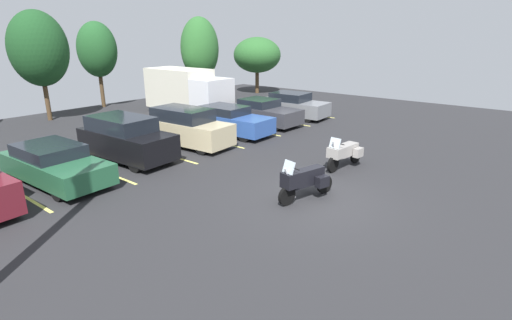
% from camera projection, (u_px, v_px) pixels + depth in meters
% --- Properties ---
extents(ground, '(44.00, 44.00, 0.10)m').
position_uv_depth(ground, '(315.00, 201.00, 12.62)').
color(ground, '#262628').
extents(motorcycle_touring, '(2.26, 1.04, 1.45)m').
position_uv_depth(motorcycle_touring, '(305.00, 180.00, 12.44)').
color(motorcycle_touring, black).
rests_on(motorcycle_touring, ground).
extents(motorcycle_second, '(2.31, 1.01, 1.36)m').
position_uv_depth(motorcycle_second, '(344.00, 152.00, 15.44)').
color(motorcycle_second, black).
rests_on(motorcycle_second, ground).
extents(parking_stripes, '(26.90, 5.04, 0.01)m').
position_uv_depth(parking_stripes, '(131.00, 161.00, 16.51)').
color(parking_stripes, '#EAE066').
rests_on(parking_stripes, ground).
extents(car_green, '(2.08, 4.83, 1.38)m').
position_uv_depth(car_green, '(55.00, 164.00, 13.93)').
color(car_green, '#235638').
rests_on(car_green, ground).
extents(car_black, '(2.09, 4.55, 1.85)m').
position_uv_depth(car_black, '(126.00, 139.00, 16.39)').
color(car_black, black).
rests_on(car_black, ground).
extents(car_champagne, '(2.07, 4.48, 1.80)m').
position_uv_depth(car_champagne, '(187.00, 127.00, 18.53)').
color(car_champagne, '#C1B289').
rests_on(car_champagne, ground).
extents(car_blue, '(1.94, 4.78, 1.49)m').
position_uv_depth(car_blue, '(229.00, 120.00, 20.76)').
color(car_blue, '#2D519E').
rests_on(car_blue, ground).
extents(car_charcoal, '(2.10, 4.62, 1.50)m').
position_uv_depth(car_charcoal, '(263.00, 112.00, 22.95)').
color(car_charcoal, '#38383D').
rests_on(car_charcoal, ground).
extents(car_grey, '(2.20, 4.74, 1.58)m').
position_uv_depth(car_grey, '(292.00, 105.00, 24.99)').
color(car_grey, slate).
rests_on(car_grey, ground).
extents(box_truck, '(2.35, 6.24, 2.96)m').
position_uv_depth(box_truck, '(187.00, 91.00, 25.68)').
color(box_truck, silver).
rests_on(box_truck, ground).
extents(tree_center_left, '(4.19, 4.19, 4.91)m').
position_uv_depth(tree_center_left, '(257.00, 55.00, 34.55)').
color(tree_center_left, '#4C3823').
rests_on(tree_center_left, ground).
extents(tree_far_right, '(3.34, 3.34, 6.52)m').
position_uv_depth(tree_far_right, '(39.00, 49.00, 23.04)').
color(tree_far_right, '#4C3823').
rests_on(tree_far_right, ground).
extents(tree_far_left, '(2.73, 2.73, 6.02)m').
position_uv_depth(tree_far_left, '(97.00, 50.00, 27.56)').
color(tree_far_left, '#4C3823').
rests_on(tree_far_left, ground).
extents(tree_rear, '(2.79, 2.79, 6.37)m').
position_uv_depth(tree_rear, '(200.00, 49.00, 28.62)').
color(tree_rear, '#4C3823').
rests_on(tree_rear, ground).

